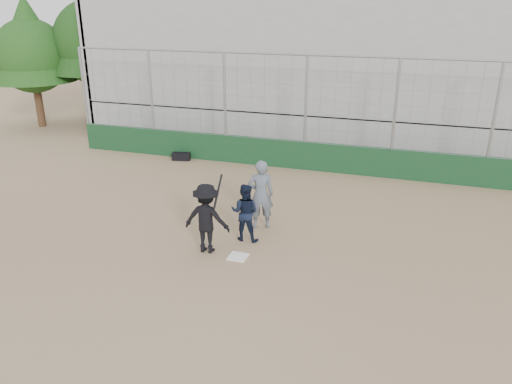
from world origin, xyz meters
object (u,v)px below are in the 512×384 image
(batter_at_plate, at_px, (207,218))
(equipment_bag, at_px, (181,156))
(catcher_crouched, at_px, (245,221))
(umpire, at_px, (261,198))

(batter_at_plate, height_order, equipment_bag, batter_at_plate)
(catcher_crouched, distance_m, umpire, 0.93)
(catcher_crouched, bearing_deg, batter_at_plate, -129.17)
(catcher_crouched, height_order, equipment_bag, catcher_crouched)
(umpire, distance_m, equipment_bag, 6.74)
(batter_at_plate, distance_m, equipment_bag, 7.59)
(batter_at_plate, height_order, umpire, batter_at_plate)
(umpire, bearing_deg, equipment_bag, -67.91)
(batter_at_plate, relative_size, equipment_bag, 2.61)
(umpire, relative_size, equipment_bag, 2.35)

